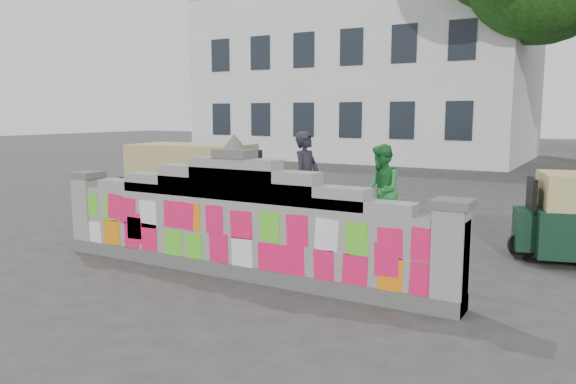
% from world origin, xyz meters
% --- Properties ---
extents(ground, '(100.00, 100.00, 0.00)m').
position_xyz_m(ground, '(0.00, 0.00, 0.00)').
color(ground, '#383533').
rests_on(ground, ground).
extents(parapet_wall, '(6.48, 0.44, 2.01)m').
position_xyz_m(parapet_wall, '(-0.00, -0.01, 0.75)').
color(parapet_wall, '#4C4C49').
rests_on(parapet_wall, ground).
extents(building, '(16.00, 10.00, 8.90)m').
position_xyz_m(building, '(-7.00, 21.98, 4.01)').
color(building, silver).
rests_on(building, ground).
extents(cyclist_bike, '(1.97, 0.78, 1.02)m').
position_xyz_m(cyclist_bike, '(-0.25, 2.55, 0.51)').
color(cyclist_bike, black).
rests_on(cyclist_bike, ground).
extents(cyclist_rider, '(0.45, 0.65, 1.73)m').
position_xyz_m(cyclist_rider, '(-0.25, 2.55, 0.86)').
color(cyclist_rider, black).
rests_on(cyclist_rider, ground).
extents(pedestrian, '(0.98, 1.05, 1.73)m').
position_xyz_m(pedestrian, '(0.86, 3.43, 0.87)').
color(pedestrian, '#258938').
rests_on(pedestrian, ground).
extents(rickshaw_left, '(3.11, 1.82, 1.67)m').
position_xyz_m(rickshaw_left, '(-2.81, 2.56, 0.87)').
color(rickshaw_left, black).
rests_on(rickshaw_left, ground).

